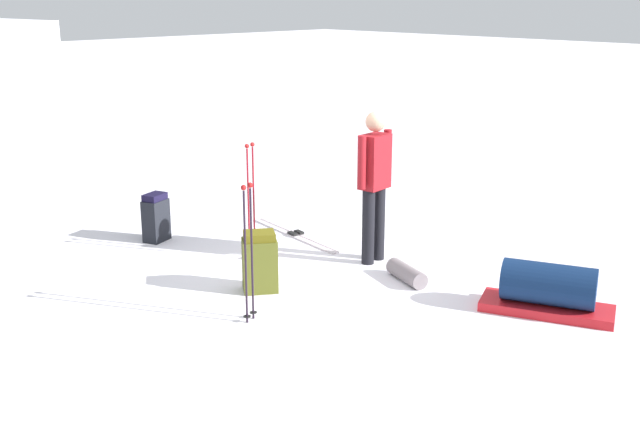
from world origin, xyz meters
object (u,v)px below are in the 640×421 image
skier_standing (374,179)px  ski_poles_planted_far (251,195)px  ski_pair_near (296,235)px  gear_sled (548,290)px  sleeping_mat_rolled (407,273)px  ski_poles_planted_near (248,246)px  backpack_large_dark (260,262)px  backpack_bright (156,218)px

skier_standing → ski_poles_planted_far: skier_standing is taller
ski_pair_near → skier_standing: bearing=-91.1°
ski_poles_planted_far → gear_sled: (0.98, -3.17, -0.52)m
sleeping_mat_rolled → ski_poles_planted_far: bearing=111.4°
skier_standing → ski_poles_planted_near: size_ratio=1.30×
ski_pair_near → ski_poles_planted_near: (-2.07, -1.61, 0.71)m
sleeping_mat_rolled → backpack_large_dark: bearing=144.6°
backpack_large_dark → ski_poles_planted_far: 1.10m
backpack_large_dark → ski_poles_planted_far: size_ratio=0.46×
ski_pair_near → gear_sled: 3.45m
skier_standing → ski_poles_planted_far: size_ratio=1.27×
backpack_bright → sleeping_mat_rolled: size_ratio=1.08×
gear_sled → ski_poles_planted_near: bearing=139.1°
ski_poles_planted_near → gear_sled: size_ratio=1.00×
ski_pair_near → ski_poles_planted_near: ski_poles_planted_near is taller
backpack_large_dark → backpack_bright: backpack_large_dark is taller
ski_poles_planted_near → sleeping_mat_rolled: bearing=-11.8°
gear_sled → backpack_bright: bearing=107.3°
backpack_bright → ski_poles_planted_far: ski_poles_planted_far is taller
ski_poles_planted_near → gear_sled: ski_poles_planted_near is taller
skier_standing → sleeping_mat_rolled: bearing=-108.9°
ski_pair_near → gear_sled: gear_sled is taller
skier_standing → ski_poles_planted_near: (-2.04, -0.30, -0.23)m
skier_standing → ski_pair_near: skier_standing is taller
backpack_bright → gear_sled: 4.70m
skier_standing → gear_sled: 2.26m
ski_pair_near → ski_poles_planted_far: (-0.93, -0.27, 0.73)m
backpack_large_dark → gear_sled: size_ratio=0.48×
skier_standing → backpack_large_dark: (-1.49, 0.21, -0.65)m
backpack_large_dark → gear_sled: backpack_large_dark is taller
skier_standing → ski_poles_planted_near: bearing=-171.7°
backpack_bright → gear_sled: backpack_bright is taller
ski_poles_planted_far → skier_standing: bearing=-48.9°
ski_poles_planted_near → skier_standing: bearing=8.3°
ski_poles_planted_near → sleeping_mat_rolled: (1.81, -0.38, -0.64)m
ski_pair_near → ski_poles_planted_near: size_ratio=1.31×
ski_poles_planted_far → gear_sled: size_ratio=1.03×
backpack_bright → sleeping_mat_rolled: backpack_bright is taller
sleeping_mat_rolled → ski_pair_near: bearing=82.6°
ski_pair_near → gear_sled: size_ratio=1.32×
backpack_large_dark → skier_standing: bearing=-8.2°
ski_poles_planted_near → ski_poles_planted_far: (1.14, 1.34, 0.01)m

